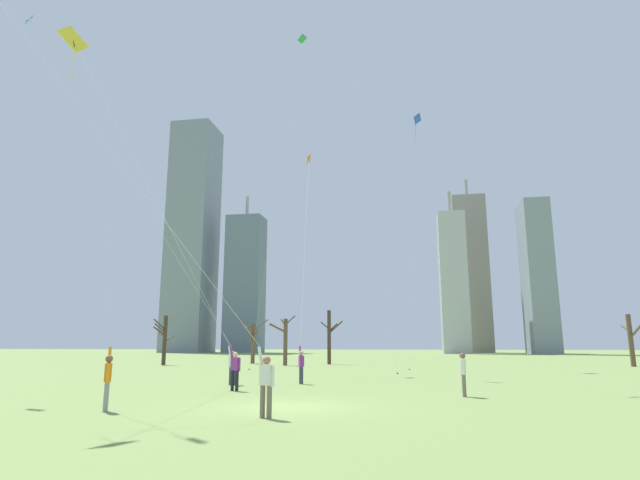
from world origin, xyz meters
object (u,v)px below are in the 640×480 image
(kite_flyer_foreground_left_yellow, at_px, (213,326))
(bystander_watching_nearby, at_px, (463,372))
(kite_flyer_far_back_red, at_px, (164,238))
(bare_tree_far_right_edge, at_px, (252,340))
(kite_flyer_midfield_left_pink, at_px, (106,295))
(bare_tree_left_of_center, at_px, (330,336))
(bare_tree_center, at_px, (285,339))
(bare_tree_right_of_center, at_px, (631,338))
(distant_kite_low_near_trees_green, at_px, (296,79))
(distant_kite_drifting_left_blue, at_px, (417,133))
(kite_flyer_midfield_center_orange, at_px, (303,328))
(distant_kite_drifting_right_white, at_px, (347,30))
(kite_flyer_midfield_right_teal, at_px, (199,307))
(bare_tree_rightmost, at_px, (164,339))

(kite_flyer_foreground_left_yellow, relative_size, bystander_watching_nearby, 8.09)
(kite_flyer_far_back_red, relative_size, bare_tree_far_right_edge, 3.90)
(kite_flyer_foreground_left_yellow, relative_size, kite_flyer_midfield_left_pink, 0.62)
(bare_tree_left_of_center, distance_m, bare_tree_center, 5.27)
(bare_tree_right_of_center, height_order, bare_tree_center, bare_tree_center)
(kite_flyer_far_back_red, xyz_separation_m, distant_kite_low_near_trees_green, (-1.76, 25.59, 19.34))
(bare_tree_far_right_edge, bearing_deg, distant_kite_drifting_left_blue, -18.48)
(kite_flyer_midfield_center_orange, height_order, distant_kite_drifting_right_white, distant_kite_drifting_right_white)
(kite_flyer_midfield_center_orange, height_order, bare_tree_center, kite_flyer_midfield_center_orange)
(kite_flyer_midfield_left_pink, xyz_separation_m, bare_tree_left_of_center, (1.33, 37.59, -0.67))
(bare_tree_far_right_edge, bearing_deg, kite_flyer_foreground_left_yellow, -76.10)
(kite_flyer_foreground_left_yellow, relative_size, bare_tree_right_of_center, 2.81)
(distant_kite_drifting_left_blue, bearing_deg, kite_flyer_midfield_left_pink, -108.22)
(bare_tree_far_right_edge, distance_m, bare_tree_right_of_center, 36.17)
(kite_flyer_midfield_right_teal, height_order, kite_flyer_far_back_red, kite_flyer_midfield_right_teal)
(kite_flyer_midfield_center_orange, bearing_deg, bare_tree_rightmost, 131.65)
(kite_flyer_midfield_right_teal, relative_size, bystander_watching_nearby, 12.20)
(kite_flyer_far_back_red, xyz_separation_m, bare_tree_center, (-4.60, 34.49, -2.72))
(bystander_watching_nearby, xyz_separation_m, distant_kite_drifting_right_white, (-5.69, 12.18, 23.08))
(kite_flyer_midfield_left_pink, distance_m, bare_tree_far_right_edge, 39.08)
(bystander_watching_nearby, bearing_deg, kite_flyer_foreground_left_yellow, 167.77)
(distant_kite_drifting_left_blue, height_order, bare_tree_far_right_edge, distant_kite_drifting_left_blue)
(distant_kite_low_near_trees_green, bearing_deg, bare_tree_left_of_center, 85.84)
(kite_flyer_midfield_right_teal, xyz_separation_m, bare_tree_far_right_edge, (-7.35, 31.68, -1.16))
(distant_kite_low_near_trees_green, bearing_deg, distant_kite_drifting_left_blue, 36.00)
(kite_flyer_midfield_left_pink, height_order, bystander_watching_nearby, kite_flyer_midfield_left_pink)
(kite_flyer_midfield_center_orange, relative_size, bystander_watching_nearby, 10.47)
(bystander_watching_nearby, bearing_deg, bare_tree_rightmost, 133.60)
(kite_flyer_midfield_center_orange, height_order, distant_kite_low_near_trees_green, distant_kite_low_near_trees_green)
(distant_kite_drifting_right_white, xyz_separation_m, distant_kite_drifting_left_blue, (4.94, 14.51, -2.11))
(kite_flyer_midfield_right_teal, distance_m, bare_tree_right_of_center, 41.56)
(kite_flyer_midfield_center_orange, bearing_deg, distant_kite_low_near_trees_green, 105.10)
(bystander_watching_nearby, relative_size, bare_tree_right_of_center, 0.35)
(bare_tree_rightmost, bearing_deg, bystander_watching_nearby, -46.40)
(kite_flyer_midfield_right_teal, bearing_deg, bare_tree_rightmost, 119.15)
(bystander_watching_nearby, bearing_deg, kite_flyer_midfield_right_teal, 175.22)
(bare_tree_left_of_center, bearing_deg, distant_kite_low_near_trees_green, -94.16)
(bare_tree_far_right_edge, xyz_separation_m, bare_tree_rightmost, (-7.15, -5.68, 0.10))
(kite_flyer_far_back_red, height_order, distant_kite_drifting_left_blue, distant_kite_drifting_left_blue)
(kite_flyer_midfield_left_pink, distance_m, bare_tree_center, 34.02)
(bystander_watching_nearby, distance_m, distant_kite_drifting_left_blue, 33.95)
(kite_flyer_foreground_left_yellow, xyz_separation_m, bare_tree_left_of_center, (0.90, 29.39, 0.02))
(kite_flyer_midfield_left_pink, relative_size, bystander_watching_nearby, 13.13)
(kite_flyer_foreground_left_yellow, bearing_deg, bare_tree_center, 96.33)
(kite_flyer_foreground_left_yellow, relative_size, bare_tree_rightmost, 2.77)
(kite_flyer_foreground_left_yellow, distance_m, bare_tree_right_of_center, 40.42)
(kite_flyer_foreground_left_yellow, xyz_separation_m, bare_tree_center, (-2.86, 25.72, -0.37))
(bystander_watching_nearby, xyz_separation_m, bare_tree_right_of_center, (17.63, 30.89, 1.61))
(bystander_watching_nearby, xyz_separation_m, bare_tree_far_right_edge, (-18.50, 32.62, 1.50))
(kite_flyer_midfield_center_orange, xyz_separation_m, kite_flyer_foreground_left_yellow, (-3.36, -4.32, -0.03))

